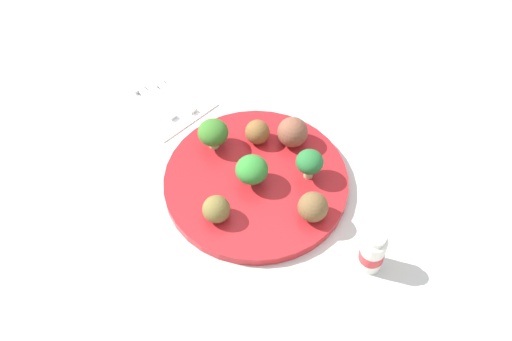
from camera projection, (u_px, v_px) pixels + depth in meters
ground_plane at (256, 185)px, 0.92m from camera, size 4.00×4.00×0.00m
plate at (256, 182)px, 0.91m from camera, size 0.28×0.28×0.02m
broccoli_floret_center at (211, 134)px, 0.92m from camera, size 0.05×0.05×0.05m
broccoli_floret_far_rim at (250, 169)px, 0.88m from camera, size 0.05×0.05×0.05m
broccoli_floret_back_left at (310, 162)px, 0.88m from camera, size 0.04×0.04×0.05m
meatball_center at (293, 132)px, 0.93m from camera, size 0.05×0.05×0.05m
meatball_back_right at (216, 209)px, 0.85m from camera, size 0.04×0.04×0.04m
meatball_back_left at (313, 207)px, 0.85m from camera, size 0.04×0.04×0.04m
meatball_front_right at (257, 132)px, 0.94m from camera, size 0.04×0.04×0.04m
napkin at (159, 96)px, 1.03m from camera, size 0.17×0.12×0.01m
fork at (148, 97)px, 1.02m from camera, size 0.12×0.02×0.01m
knife at (164, 87)px, 1.03m from camera, size 0.15×0.02×0.01m
yogurt_bottle at (372, 252)px, 0.81m from camera, size 0.03×0.03×0.07m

